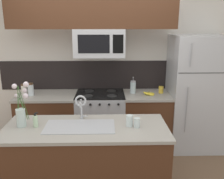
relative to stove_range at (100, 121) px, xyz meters
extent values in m
plane|color=brown|center=(0.00, -0.90, -0.46)|extent=(10.00, 10.00, 0.00)
cube|color=silver|center=(0.30, 0.38, 0.84)|extent=(5.20, 0.10, 2.60)
cube|color=black|center=(0.00, 0.32, 0.69)|extent=(3.31, 0.01, 0.48)
cube|color=#4C2B19|center=(-0.84, 0.00, -0.02)|extent=(0.91, 0.62, 0.88)
cube|color=#9E998E|center=(-0.84, 0.00, 0.43)|extent=(0.94, 0.65, 0.03)
cube|color=#4C2B19|center=(0.74, 0.00, -0.02)|extent=(0.72, 0.62, 0.88)
cube|color=#9E998E|center=(0.74, 0.00, 0.43)|extent=(0.75, 0.65, 0.03)
cube|color=#B7BABF|center=(0.00, 0.00, -0.01)|extent=(0.76, 0.62, 0.91)
cube|color=black|center=(0.00, 0.00, 0.45)|extent=(0.76, 0.62, 0.01)
cylinder|color=black|center=(-0.18, -0.14, 0.46)|extent=(0.15, 0.15, 0.01)
cylinder|color=black|center=(0.18, -0.14, 0.46)|extent=(0.15, 0.15, 0.01)
cylinder|color=black|center=(-0.18, 0.14, 0.46)|extent=(0.15, 0.15, 0.01)
cylinder|color=black|center=(0.18, 0.14, 0.46)|extent=(0.15, 0.15, 0.01)
cylinder|color=black|center=(-0.27, -0.32, 0.39)|extent=(0.03, 0.02, 0.03)
cylinder|color=black|center=(-0.14, -0.32, 0.39)|extent=(0.03, 0.02, 0.03)
cylinder|color=black|center=(0.00, -0.32, 0.39)|extent=(0.03, 0.02, 0.03)
cylinder|color=black|center=(0.14, -0.32, 0.39)|extent=(0.03, 0.02, 0.03)
cylinder|color=black|center=(0.27, -0.32, 0.39)|extent=(0.03, 0.02, 0.03)
cube|color=#B7BABF|center=(0.00, -0.02, 1.25)|extent=(0.74, 0.40, 0.41)
cube|color=black|center=(-0.07, -0.22, 1.25)|extent=(0.45, 0.00, 0.26)
cube|color=black|center=(0.27, -0.22, 1.25)|extent=(0.15, 0.00, 0.26)
cube|color=#4C2B19|center=(-0.09, -0.05, 1.75)|extent=(2.39, 0.34, 0.60)
cube|color=#B7BABF|center=(1.52, 0.02, 0.45)|extent=(0.84, 0.72, 1.83)
cube|color=black|center=(1.52, -0.34, 0.85)|extent=(0.81, 0.00, 0.01)
cylinder|color=#99999E|center=(1.27, -0.36, 1.11)|extent=(0.01, 0.01, 0.33)
cylinder|color=#99999E|center=(1.27, -0.36, 0.30)|extent=(0.01, 0.01, 0.69)
cylinder|color=silver|center=(-1.19, 0.03, 0.52)|extent=(0.09, 0.09, 0.15)
cylinder|color=#4C331E|center=(-1.19, 0.03, 0.60)|extent=(0.09, 0.09, 0.02)
cylinder|color=silver|center=(-1.07, -0.03, 0.54)|extent=(0.09, 0.09, 0.17)
cylinder|color=#4C331E|center=(-1.07, -0.03, 0.63)|extent=(0.09, 0.09, 0.02)
ellipsoid|color=yellow|center=(0.75, -0.07, 0.47)|extent=(0.17, 0.12, 0.07)
ellipsoid|color=yellow|center=(0.76, -0.05, 0.47)|extent=(0.18, 0.08, 0.06)
ellipsoid|color=yellow|center=(0.77, -0.07, 0.47)|extent=(0.17, 0.04, 0.06)
ellipsoid|color=yellow|center=(0.77, -0.05, 0.47)|extent=(0.18, 0.08, 0.05)
ellipsoid|color=yellow|center=(0.78, -0.07, 0.47)|extent=(0.16, 0.13, 0.05)
cylinder|color=brown|center=(0.76, -0.06, 0.50)|extent=(0.02, 0.02, 0.03)
cylinder|color=silver|center=(0.52, 0.06, 0.54)|extent=(0.09, 0.09, 0.18)
cylinder|color=#A3A3AA|center=(0.52, 0.06, 0.64)|extent=(0.08, 0.08, 0.02)
cylinder|color=#A3A3AA|center=(0.52, 0.06, 0.67)|extent=(0.01, 0.01, 0.05)
sphere|color=#A3A3AA|center=(0.52, 0.06, 0.71)|extent=(0.02, 0.02, 0.02)
cylinder|color=gold|center=(0.97, 0.05, 0.50)|extent=(0.08, 0.08, 0.11)
cube|color=#4C2B19|center=(-0.13, -1.25, -0.02)|extent=(1.76, 0.70, 0.88)
cube|color=#9E998E|center=(-0.13, -1.25, 0.43)|extent=(1.79, 0.73, 0.03)
cube|color=#ADAFB5|center=(-0.20, -1.25, 0.45)|extent=(0.76, 0.39, 0.01)
cube|color=#ADAFB5|center=(-0.37, -1.25, 0.37)|extent=(0.30, 0.29, 0.15)
cube|color=#ADAFB5|center=(-0.02, -1.25, 0.37)|extent=(0.30, 0.29, 0.15)
cylinder|color=#B7BABF|center=(-0.20, -1.02, 0.46)|extent=(0.04, 0.04, 0.02)
cylinder|color=#B7BABF|center=(-0.20, -1.02, 0.58)|extent=(0.02, 0.02, 0.22)
torus|color=#B7BABF|center=(-0.20, -1.07, 0.69)|extent=(0.13, 0.02, 0.13)
cylinder|color=#B7BABF|center=(-0.20, -1.13, 0.66)|extent=(0.02, 0.02, 0.06)
cube|color=#B7BABF|center=(-0.16, -1.02, 0.48)|extent=(0.07, 0.01, 0.01)
cylinder|color=beige|center=(-0.67, -1.24, 0.51)|extent=(0.05, 0.05, 0.13)
cylinder|color=black|center=(-0.67, -1.24, 0.59)|extent=(0.02, 0.02, 0.02)
cube|color=black|center=(-0.66, -1.24, 0.61)|extent=(0.03, 0.01, 0.01)
cylinder|color=silver|center=(0.35, -1.24, 0.51)|extent=(0.07, 0.07, 0.13)
cylinder|color=silver|center=(0.43, -1.28, 0.50)|extent=(0.07, 0.07, 0.11)
cylinder|color=silver|center=(-0.83, -1.22, 0.55)|extent=(0.10, 0.10, 0.20)
cylinder|color=silver|center=(-0.83, -1.22, 0.48)|extent=(0.09, 0.09, 0.06)
cylinder|color=#386B2D|center=(-0.86, -1.19, 0.64)|extent=(0.05, 0.06, 0.27)
sphere|color=silver|center=(-0.88, -1.17, 0.78)|extent=(0.04, 0.04, 0.04)
cylinder|color=#386B2D|center=(-0.80, -1.20, 0.65)|extent=(0.06, 0.04, 0.27)
sphere|color=silver|center=(-0.77, -1.18, 0.78)|extent=(0.06, 0.06, 0.06)
cylinder|color=#386B2D|center=(-0.81, -1.18, 0.67)|extent=(0.05, 0.08, 0.32)
sphere|color=silver|center=(-0.79, -1.15, 0.83)|extent=(0.05, 0.05, 0.05)
cylinder|color=#386B2D|center=(-0.85, -1.22, 0.70)|extent=(0.04, 0.01, 0.39)
sphere|color=silver|center=(-0.87, -1.22, 0.90)|extent=(0.06, 0.06, 0.06)
cylinder|color=#386B2D|center=(-0.80, -1.20, 0.71)|extent=(0.08, 0.05, 0.40)
sphere|color=silver|center=(-0.76, -1.18, 0.91)|extent=(0.06, 0.06, 0.06)
camera|label=1|loc=(0.09, -3.77, 1.56)|focal=40.00mm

